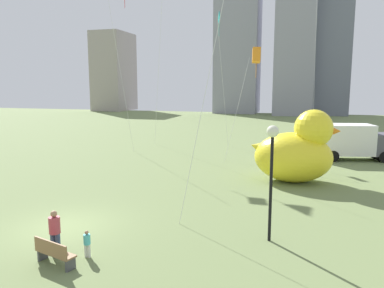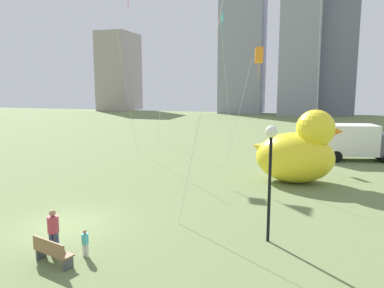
{
  "view_description": "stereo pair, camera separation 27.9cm",
  "coord_description": "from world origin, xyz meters",
  "px_view_note": "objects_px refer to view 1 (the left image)",
  "views": [
    {
      "loc": [
        9.37,
        -13.04,
        5.91
      ],
      "look_at": [
        4.57,
        3.73,
        3.18
      ],
      "focal_mm": 35.03,
      "sensor_mm": 36.0,
      "label": 1
    },
    {
      "loc": [
        9.64,
        -12.96,
        5.91
      ],
      "look_at": [
        4.57,
        3.73,
        3.18
      ],
      "focal_mm": 35.03,
      "sensor_mm": 36.0,
      "label": 2
    }
  ],
  "objects_px": {
    "lamppost": "(272,155)",
    "kite_orange": "(256,56)",
    "person_child": "(87,243)",
    "person_adult": "(55,230)",
    "kite_teal": "(219,24)",
    "box_truck": "(351,142)",
    "giant_inflatable_duck": "(296,151)",
    "park_bench": "(54,252)"
  },
  "relations": [
    {
      "from": "giant_inflatable_duck",
      "to": "kite_orange",
      "type": "relative_size",
      "value": 0.62
    },
    {
      "from": "box_truck",
      "to": "kite_teal",
      "type": "height_order",
      "value": "kite_teal"
    },
    {
      "from": "kite_teal",
      "to": "person_child",
      "type": "bearing_deg",
      "value": -88.18
    },
    {
      "from": "person_adult",
      "to": "giant_inflatable_duck",
      "type": "height_order",
      "value": "giant_inflatable_duck"
    },
    {
      "from": "person_adult",
      "to": "person_child",
      "type": "relative_size",
      "value": 1.65
    },
    {
      "from": "person_adult",
      "to": "lamppost",
      "type": "xyz_separation_m",
      "value": [
        7.16,
        3.28,
        2.49
      ]
    },
    {
      "from": "kite_orange",
      "to": "lamppost",
      "type": "bearing_deg",
      "value": -81.09
    },
    {
      "from": "lamppost",
      "to": "box_truck",
      "type": "distance_m",
      "value": 18.88
    },
    {
      "from": "box_truck",
      "to": "kite_orange",
      "type": "distance_m",
      "value": 10.37
    },
    {
      "from": "person_adult",
      "to": "kite_teal",
      "type": "xyz_separation_m",
      "value": [
        0.39,
        25.67,
        10.83
      ]
    },
    {
      "from": "lamppost",
      "to": "box_truck",
      "type": "height_order",
      "value": "lamppost"
    },
    {
      "from": "box_truck",
      "to": "lamppost",
      "type": "bearing_deg",
      "value": -105.56
    },
    {
      "from": "lamppost",
      "to": "kite_orange",
      "type": "xyz_separation_m",
      "value": [
        -2.42,
        15.45,
        4.79
      ]
    },
    {
      "from": "person_adult",
      "to": "kite_teal",
      "type": "bearing_deg",
      "value": 89.13
    },
    {
      "from": "person_child",
      "to": "kite_orange",
      "type": "distance_m",
      "value": 20.44
    },
    {
      "from": "lamppost",
      "to": "kite_orange",
      "type": "relative_size",
      "value": 0.51
    },
    {
      "from": "person_adult",
      "to": "person_child",
      "type": "xyz_separation_m",
      "value": [
        1.2,
        0.1,
        -0.35
      ]
    },
    {
      "from": "giant_inflatable_duck",
      "to": "kite_teal",
      "type": "distance_m",
      "value": 17.84
    },
    {
      "from": "person_adult",
      "to": "giant_inflatable_duck",
      "type": "xyz_separation_m",
      "value": [
        8.01,
        12.85,
        1.03
      ]
    },
    {
      "from": "kite_teal",
      "to": "kite_orange",
      "type": "bearing_deg",
      "value": -57.87
    },
    {
      "from": "person_adult",
      "to": "box_truck",
      "type": "distance_m",
      "value": 24.62
    },
    {
      "from": "person_adult",
      "to": "kite_orange",
      "type": "distance_m",
      "value": 20.65
    },
    {
      "from": "kite_teal",
      "to": "lamppost",
      "type": "bearing_deg",
      "value": -73.16
    },
    {
      "from": "giant_inflatable_duck",
      "to": "box_truck",
      "type": "relative_size",
      "value": 0.82
    },
    {
      "from": "kite_orange",
      "to": "kite_teal",
      "type": "bearing_deg",
      "value": 122.13
    },
    {
      "from": "lamppost",
      "to": "person_child",
      "type": "bearing_deg",
      "value": -151.94
    },
    {
      "from": "box_truck",
      "to": "person_adult",
      "type": "bearing_deg",
      "value": -119.72
    },
    {
      "from": "box_truck",
      "to": "giant_inflatable_duck",
      "type": "bearing_deg",
      "value": -116.16
    },
    {
      "from": "kite_orange",
      "to": "kite_teal",
      "type": "relative_size",
      "value": 0.68
    },
    {
      "from": "person_child",
      "to": "kite_teal",
      "type": "bearing_deg",
      "value": 91.82
    },
    {
      "from": "box_truck",
      "to": "kite_orange",
      "type": "xyz_separation_m",
      "value": [
        -7.46,
        -2.64,
        6.71
      ]
    },
    {
      "from": "person_child",
      "to": "lamppost",
      "type": "bearing_deg",
      "value": 28.06
    },
    {
      "from": "giant_inflatable_duck",
      "to": "box_truck",
      "type": "distance_m",
      "value": 9.51
    },
    {
      "from": "lamppost",
      "to": "kite_teal",
      "type": "height_order",
      "value": "kite_teal"
    },
    {
      "from": "park_bench",
      "to": "box_truck",
      "type": "bearing_deg",
      "value": 62.08
    },
    {
      "from": "kite_teal",
      "to": "giant_inflatable_duck",
      "type": "bearing_deg",
      "value": -59.27
    },
    {
      "from": "lamppost",
      "to": "box_truck",
      "type": "relative_size",
      "value": 0.68
    },
    {
      "from": "park_bench",
      "to": "person_adult",
      "type": "xyz_separation_m",
      "value": [
        -0.48,
        0.75,
        0.41
      ]
    },
    {
      "from": "person_adult",
      "to": "kite_teal",
      "type": "height_order",
      "value": "kite_teal"
    },
    {
      "from": "giant_inflatable_duck",
      "to": "kite_orange",
      "type": "distance_m",
      "value": 9.19
    },
    {
      "from": "person_adult",
      "to": "lamppost",
      "type": "distance_m",
      "value": 8.26
    },
    {
      "from": "kite_orange",
      "to": "giant_inflatable_duck",
      "type": "bearing_deg",
      "value": -60.96
    }
  ]
}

